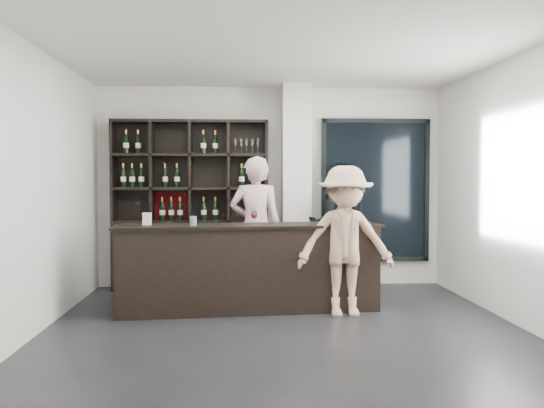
{
  "coord_description": "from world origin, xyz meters",
  "views": [
    {
      "loc": [
        -0.48,
        -5.68,
        1.56
      ],
      "look_at": [
        -0.08,
        1.1,
        1.27
      ],
      "focal_mm": 38.0,
      "sensor_mm": 36.0,
      "label": 1
    }
  ],
  "objects": [
    {
      "name": "wine_glass",
      "position": [
        -0.29,
        1.0,
        1.12
      ],
      "size": [
        0.1,
        0.1,
        0.18
      ],
      "primitive_type": null,
      "rotation": [
        0.0,
        0.0,
        -0.32
      ],
      "color": "white",
      "rests_on": "tasting_counter"
    },
    {
      "name": "glass_panel",
      "position": [
        1.55,
        2.69,
        1.4
      ],
      "size": [
        1.6,
        0.08,
        2.1
      ],
      "color": "black",
      "rests_on": "floor"
    },
    {
      "name": "taster_black",
      "position": [
        0.92,
        2.23,
        0.89
      ],
      "size": [
        0.95,
        0.78,
        1.78
      ],
      "primitive_type": "imported",
      "rotation": [
        0.0,
        0.0,
        3.01
      ],
      "color": "black",
      "rests_on": "floor"
    },
    {
      "name": "floor",
      "position": [
        0.0,
        0.0,
        -0.01
      ],
      "size": [
        5.0,
        5.5,
        0.01
      ],
      "primitive_type": "cube",
      "color": "black",
      "rests_on": "ground"
    },
    {
      "name": "taster_pink",
      "position": [
        -0.25,
        1.85,
        0.93
      ],
      "size": [
        0.72,
        0.51,
        1.86
      ],
      "primitive_type": "imported",
      "rotation": [
        0.0,
        0.0,
        3.05
      ],
      "color": "#CCA4A9",
      "rests_on": "floor"
    },
    {
      "name": "structural_column",
      "position": [
        0.35,
        2.47,
        1.45
      ],
      "size": [
        0.4,
        0.4,
        2.9
      ],
      "primitive_type": "cube",
      "color": "silver",
      "rests_on": "floor"
    },
    {
      "name": "tasting_counter",
      "position": [
        -0.35,
        1.1,
        0.52
      ],
      "size": [
        3.13,
        0.65,
        1.03
      ],
      "rotation": [
        0.0,
        0.0,
        0.09
      ],
      "color": "black",
      "rests_on": "floor"
    },
    {
      "name": "customer",
      "position": [
        0.75,
        0.82,
        0.86
      ],
      "size": [
        1.11,
        0.64,
        1.72
      ],
      "primitive_type": "imported",
      "rotation": [
        0.0,
        0.0,
        -0.0
      ],
      "color": "tan",
      "rests_on": "floor"
    },
    {
      "name": "napkin_stack",
      "position": [
        0.61,
        1.13,
        1.04
      ],
      "size": [
        0.15,
        0.15,
        0.02
      ],
      "primitive_type": "cube",
      "rotation": [
        0.0,
        0.0,
        -0.35
      ],
      "color": "white",
      "rests_on": "tasting_counter"
    },
    {
      "name": "wine_shelf",
      "position": [
        -1.15,
        2.57,
        1.2
      ],
      "size": [
        2.2,
        0.35,
        2.4
      ],
      "primitive_type": null,
      "color": "black",
      "rests_on": "floor"
    },
    {
      "name": "spit_cup",
      "position": [
        -0.99,
        0.97,
        1.08
      ],
      "size": [
        0.1,
        0.1,
        0.11
      ],
      "primitive_type": "cylinder",
      "rotation": [
        0.0,
        0.0,
        -0.2
      ],
      "color": "silver",
      "rests_on": "tasting_counter"
    },
    {
      "name": "card_stand",
      "position": [
        -1.53,
        1.05,
        1.1
      ],
      "size": [
        0.1,
        0.06,
        0.14
      ],
      "primitive_type": "cube",
      "rotation": [
        0.0,
        0.0,
        -0.15
      ],
      "color": "white",
      "rests_on": "tasting_counter"
    }
  ]
}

